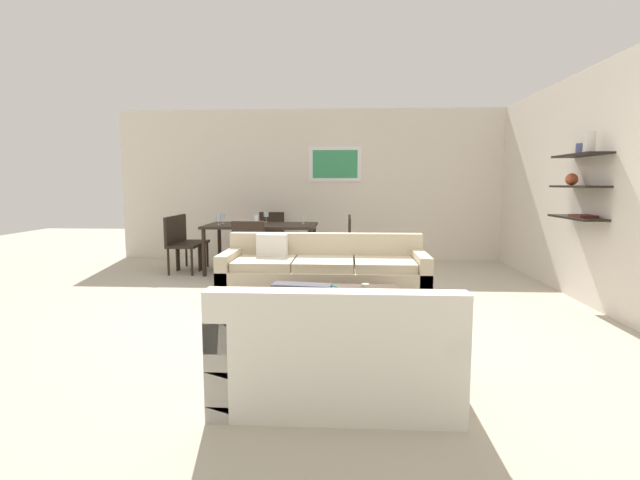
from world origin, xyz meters
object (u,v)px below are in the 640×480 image
apple_on_coffee_table (300,292)px  dining_chair_left_far (188,238)px  loveseat_white (336,353)px  dining_chair_left_near (178,241)px  candle_jar (365,288)px  dining_chair_foot (250,248)px  wine_glass_left_near (219,218)px  decorative_bowl (323,292)px  dining_chair_head (271,234)px  wine_glass_right_far (303,218)px  sofa_beige (324,278)px  wine_glass_left_far (223,217)px  wine_glass_foot (256,219)px  coffee_table (332,315)px  dining_table (262,229)px  dining_chair_right_far (342,239)px  wine_glass_head (266,215)px  dining_chair_right_near (342,242)px

apple_on_coffee_table → dining_chair_left_far: 4.07m
loveseat_white → dining_chair_left_near: dining_chair_left_near is taller
loveseat_white → dining_chair_left_near: bearing=121.5°
candle_jar → dining_chair_left_far: size_ratio=0.09×
dining_chair_foot → wine_glass_left_near: bearing=129.8°
decorative_bowl → dining_chair_foot: 2.55m
dining_chair_head → wine_glass_right_far: size_ratio=6.19×
sofa_beige → wine_glass_left_far: 2.69m
sofa_beige → wine_glass_left_near: size_ratio=14.26×
wine_glass_foot → wine_glass_left_near: bearing=154.5°
sofa_beige → coffee_table: size_ratio=1.88×
wine_glass_left_near → sofa_beige: bearing=-45.7°
candle_jar → dining_table: size_ratio=0.05×
dining_chair_left_far → wine_glass_left_far: wine_glass_left_far is taller
dining_chair_left_near → dining_chair_left_far: size_ratio=1.00×
dining_chair_right_far → wine_glass_left_far: (-1.91, -0.10, 0.35)m
dining_chair_foot → dining_chair_head: size_ratio=1.00×
dining_table → wine_glass_head: bearing=90.0°
dining_chair_head → wine_glass_right_far: wine_glass_right_far is taller
dining_chair_left_near → apple_on_coffee_table: bearing=-53.8°
wine_glass_left_near → wine_glass_right_far: (1.29, 0.24, -0.01)m
loveseat_white → dining_chair_left_far: (-2.54, 4.58, 0.21)m
candle_jar → wine_glass_foot: wine_glass_foot is taller
sofa_beige → dining_table: (-1.07, 1.88, 0.39)m
dining_chair_foot → wine_glass_foot: wine_glass_foot is taller
dining_chair_right_near → dining_chair_head: same height
decorative_bowl → wine_glass_head: wine_glass_head is taller
coffee_table → dining_chair_head: bearing=106.8°
dining_chair_left_near → sofa_beige: bearing=-35.4°
wine_glass_foot → wine_glass_left_far: wine_glass_foot is taller
decorative_bowl → wine_glass_left_near: wine_glass_left_near is taller
apple_on_coffee_table → dining_chair_foot: 2.49m
wine_glass_left_far → candle_jar: bearing=-55.3°
sofa_beige → dining_chair_right_near: dining_chair_right_near is taller
dining_chair_foot → wine_glass_right_far: (0.65, 1.02, 0.34)m
sofa_beige → dining_chair_head: dining_chair_head is taller
dining_table → dining_chair_left_near: size_ratio=1.94×
sofa_beige → dining_chair_right_far: bearing=84.9°
coffee_table → loveseat_white: bearing=-86.8°
sofa_beige → apple_on_coffee_table: (-0.14, -1.33, 0.13)m
coffee_table → decorative_bowl: bearing=-134.9°
dining_chair_head → wine_glass_left_near: size_ratio=5.35×
loveseat_white → wine_glass_left_far: size_ratio=9.81×
wine_glass_head → wine_glass_left_near: (-0.65, -0.55, -0.01)m
sofa_beige → dining_chair_foot: 1.47m
sofa_beige → wine_glass_foot: (-1.07, 1.45, 0.58)m
dining_chair_head → dining_chair_left_far: (-1.26, -0.68, 0.00)m
loveseat_white → dining_chair_right_far: (-0.02, 4.58, 0.21)m
dining_chair_left_far → wine_glass_left_near: (0.61, -0.34, 0.36)m
wine_glass_head → apple_on_coffee_table: bearing=-75.7°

